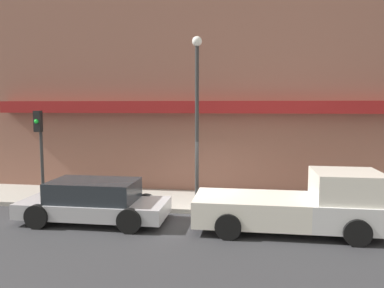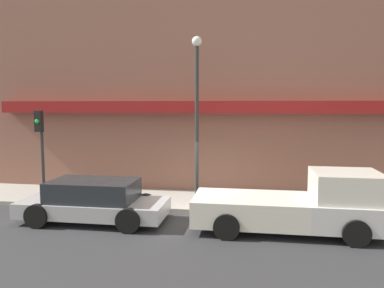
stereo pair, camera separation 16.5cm
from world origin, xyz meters
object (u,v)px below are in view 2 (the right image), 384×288
Objects in this scene: street_lamp at (197,102)px; pickup_truck at (301,205)px; traffic_light at (41,139)px; fire_hydrant at (301,203)px; parked_car at (94,201)px.

pickup_truck is at bearing -30.66° from street_lamp.
fire_hydrant is at bearing -0.39° from traffic_light.
parked_car is at bearing -31.84° from traffic_light.
pickup_truck is at bearing -10.69° from traffic_light.
parked_car reaches higher than fire_hydrant.
pickup_truck is 1.78m from fire_hydrant.
parked_car is at bearing -146.71° from street_lamp.
pickup_truck is 9.81m from traffic_light.
street_lamp is at bearing 34.70° from parked_car.
fire_hydrant is (0.25, 1.73, -0.37)m from pickup_truck.
parked_car is at bearing -165.87° from fire_hydrant.
traffic_light is at bearing -177.47° from street_lamp.
street_lamp reaches higher than parked_car.
fire_hydrant is 0.17× the size of traffic_light.
fire_hydrant is 5.10m from street_lamp.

